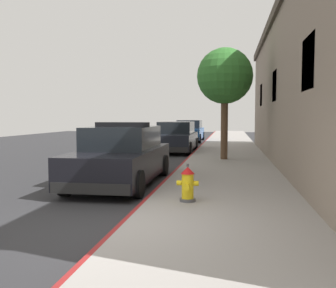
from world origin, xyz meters
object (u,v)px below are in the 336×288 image
parked_car_dark_far (190,131)px  fire_hydrant (188,184)px  street_tree (225,77)px  police_cruiser (122,157)px  parked_car_silver_ahead (176,138)px

parked_car_dark_far → fire_hydrant: bearing=-84.1°
parked_car_dark_far → fire_hydrant: parked_car_dark_far is taller
parked_car_dark_far → street_tree: street_tree is taller
street_tree → police_cruiser: bearing=-116.0°
police_cruiser → parked_car_silver_ahead: bearing=89.2°
police_cruiser → parked_car_silver_ahead: 9.67m
parked_car_dark_far → fire_hydrant: 20.80m
police_cruiser → parked_car_silver_ahead: police_cruiser is taller
parked_car_silver_ahead → fire_hydrant: 12.27m
street_tree → fire_hydrant: bearing=-94.3°
fire_hydrant → street_tree: size_ratio=0.17×
police_cruiser → parked_car_dark_far: 18.24m
police_cruiser → parked_car_silver_ahead: (0.14, 9.66, -0.00)m
parked_car_silver_ahead → parked_car_dark_far: size_ratio=1.00×
parked_car_silver_ahead → street_tree: size_ratio=1.10×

